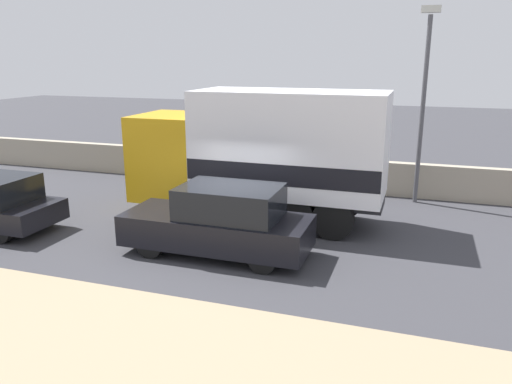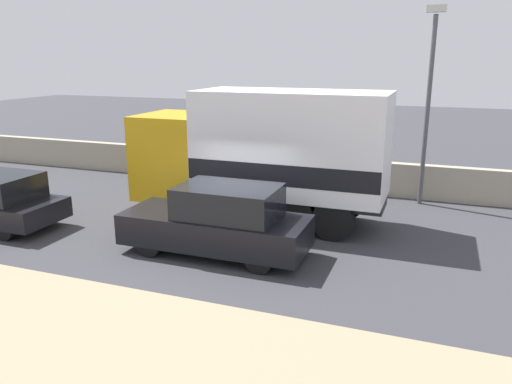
% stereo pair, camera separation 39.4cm
% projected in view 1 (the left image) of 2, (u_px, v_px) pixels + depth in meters
% --- Properties ---
extents(ground_plane, '(80.00, 80.00, 0.00)m').
position_uv_depth(ground_plane, '(224.00, 253.00, 11.96)').
color(ground_plane, '#38383D').
extents(stone_wall_backdrop, '(60.00, 0.35, 1.14)m').
position_uv_depth(stone_wall_backdrop, '(293.00, 172.00, 17.91)').
color(stone_wall_backdrop, '#A39984').
rests_on(stone_wall_backdrop, ground_plane).
extents(street_lamp, '(0.56, 0.28, 6.02)m').
position_uv_depth(street_lamp, '(424.00, 91.00, 15.27)').
color(street_lamp, '#4C4C51').
rests_on(street_lamp, ground_plane).
extents(box_truck, '(7.16, 2.32, 3.69)m').
position_uv_depth(box_truck, '(264.00, 152.00, 13.95)').
color(box_truck, gold).
rests_on(box_truck, ground_plane).
extents(car_hatchback, '(4.45, 1.70, 1.69)m').
position_uv_depth(car_hatchback, '(221.00, 222.00, 11.72)').
color(car_hatchback, black).
rests_on(car_hatchback, ground_plane).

